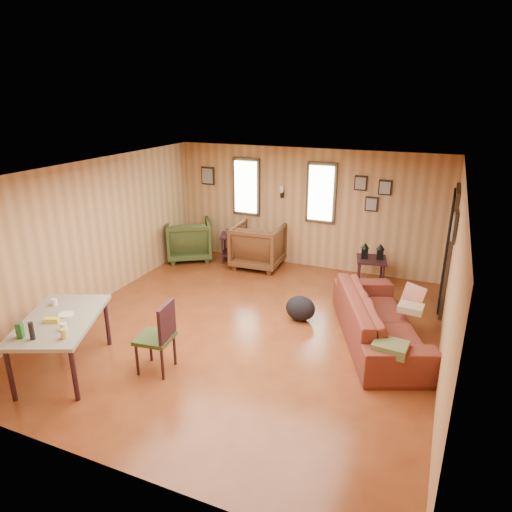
{
  "coord_description": "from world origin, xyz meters",
  "views": [
    {
      "loc": [
        2.54,
        -5.62,
        3.4
      ],
      "look_at": [
        0.0,
        0.4,
        1.05
      ],
      "focal_mm": 32.0,
      "sensor_mm": 36.0,
      "label": 1
    }
  ],
  "objects": [
    {
      "name": "dining_chair",
      "position": [
        -0.55,
        -1.43,
        0.54
      ],
      "size": [
        0.48,
        0.48,
        0.96
      ],
      "rotation": [
        0.0,
        0.0,
        0.12
      ],
      "color": "#32411D",
      "rests_on": "ground"
    },
    {
      "name": "dining_table",
      "position": [
        -1.7,
        -1.9,
        0.67
      ],
      "size": [
        1.37,
        1.67,
        0.95
      ],
      "rotation": [
        0.0,
        0.0,
        0.41
      ],
      "color": "gray",
      "rests_on": "ground"
    },
    {
      "name": "backpack",
      "position": [
        0.67,
        0.6,
        0.2
      ],
      "size": [
        0.49,
        0.37,
        0.41
      ],
      "rotation": [
        0.0,
        0.0,
        -0.05
      ],
      "color": "black",
      "rests_on": "ground"
    },
    {
      "name": "recliner_brown",
      "position": [
        -0.85,
        2.54,
        0.49
      ],
      "size": [
        1.0,
        0.95,
        0.99
      ],
      "primitive_type": "imported",
      "rotation": [
        0.0,
        0.0,
        3.2
      ],
      "color": "#543119",
      "rests_on": "ground"
    },
    {
      "name": "end_table",
      "position": [
        -1.44,
        2.64,
        0.4
      ],
      "size": [
        0.7,
        0.67,
        0.72
      ],
      "rotation": [
        0.0,
        0.0,
        0.35
      ],
      "color": "black",
      "rests_on": "ground"
    },
    {
      "name": "side_table",
      "position": [
        1.45,
        2.39,
        0.57
      ],
      "size": [
        0.62,
        0.62,
        0.84
      ],
      "rotation": [
        0.0,
        0.0,
        0.21
      ],
      "color": "black",
      "rests_on": "ground"
    },
    {
      "name": "recliner_green",
      "position": [
        -2.41,
        2.4,
        0.47
      ],
      "size": [
        1.23,
        1.21,
        0.94
      ],
      "primitive_type": "imported",
      "rotation": [
        0.0,
        0.0,
        -2.57
      ],
      "color": "#32411D",
      "rests_on": "ground"
    },
    {
      "name": "room",
      "position": [
        0.17,
        0.27,
        1.21
      ],
      "size": [
        5.54,
        6.04,
        2.44
      ],
      "color": "brown",
      "rests_on": "ground"
    },
    {
      "name": "sofa",
      "position": [
        1.9,
        0.43,
        0.47
      ],
      "size": [
        1.56,
        2.48,
        0.93
      ],
      "primitive_type": "imported",
      "rotation": [
        0.0,
        0.0,
        1.96
      ],
      "color": "maroon",
      "rests_on": "ground"
    },
    {
      "name": "cooler",
      "position": [
        1.35,
        1.68,
        0.14
      ],
      "size": [
        0.4,
        0.3,
        0.27
      ],
      "rotation": [
        0.0,
        0.0,
        -0.06
      ],
      "color": "maroon",
      "rests_on": "ground"
    },
    {
      "name": "sofa_pillows",
      "position": [
        2.23,
        0.14,
        0.5
      ],
      "size": [
        0.53,
        1.75,
        0.36
      ],
      "rotation": [
        0.0,
        0.0,
        -0.1
      ],
      "color": "#4F5731",
      "rests_on": "sofa"
    }
  ]
}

